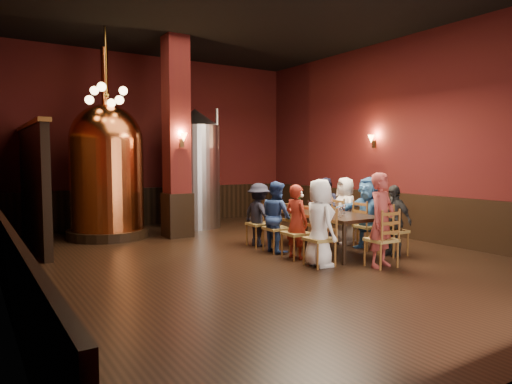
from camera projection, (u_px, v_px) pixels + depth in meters
room at (254, 132)px, 8.08m from camera, size 10.00×10.02×4.50m
wainscot_right at (401, 215)px, 10.35m from camera, size 0.08×9.90×1.00m
wainscot_back at (156, 206)px, 12.38m from camera, size 7.90×0.08×1.00m
wainscot_left at (4, 255)px, 6.08m from camera, size 0.08×9.90×1.00m
column at (176, 138)px, 10.27m from camera, size 0.58×0.58×4.50m
partition at (34, 188)px, 9.13m from camera, size 0.22×3.50×2.40m
pendant_cluster at (107, 95)px, 9.49m from camera, size 0.90×0.90×1.70m
sconce_wall at (374, 141)px, 10.86m from camera, size 0.20×0.20×0.36m
sconce_column at (182, 140)px, 10.03m from camera, size 0.20×0.20×0.36m
dining_table at (323, 215)px, 8.82m from camera, size 1.12×2.45×0.75m
chair_0 at (319, 239)px, 7.55m from camera, size 0.48×0.48×0.92m
person_0 at (320, 223)px, 7.53m from camera, size 0.58×0.78×1.45m
chair_1 at (296, 233)px, 8.13m from camera, size 0.48×0.48×0.92m
person_1 at (296, 222)px, 8.12m from camera, size 0.40×0.53×1.33m
chair_2 at (277, 228)px, 8.70m from camera, size 0.48×0.48×0.92m
person_2 at (277, 217)px, 8.69m from camera, size 0.37×0.68×1.36m
chair_3 at (259, 224)px, 9.28m from camera, size 0.48×0.48×0.92m
person_3 at (259, 215)px, 9.27m from camera, size 0.57×0.88×1.29m
chair_4 at (393, 231)px, 8.39m from camera, size 0.48×0.48×0.92m
person_4 at (393, 220)px, 8.38m from camera, size 0.33×0.77×1.30m
chair_5 at (367, 226)px, 8.97m from camera, size 0.48×0.48×0.92m
person_5 at (368, 213)px, 8.95m from camera, size 0.73×1.39×1.43m
chair_6 at (345, 222)px, 9.55m from camera, size 0.48×0.48×0.92m
person_6 at (345, 211)px, 9.53m from camera, size 0.62×0.78×1.39m
chair_7 at (325, 218)px, 10.13m from camera, size 0.48×0.48×0.92m
person_7 at (325, 208)px, 10.11m from camera, size 0.49×0.73×1.36m
chair_8 at (381, 239)px, 7.50m from camera, size 0.48×0.48×0.92m
person_8 at (382, 220)px, 7.47m from camera, size 0.63×0.49×1.56m
copper_kettle at (107, 169)px, 10.21m from camera, size 2.00×2.00×4.23m
steel_vessel at (195, 169)px, 11.72m from camera, size 1.34×1.34×3.04m
rose_vase at (299, 196)px, 9.48m from camera, size 0.22×0.22×0.38m
wine_glass_0 at (309, 205)px, 9.33m from camera, size 0.07×0.07×0.17m
wine_glass_1 at (311, 205)px, 9.35m from camera, size 0.07×0.07×0.17m
wine_glass_2 at (301, 204)px, 9.50m from camera, size 0.07×0.07×0.17m
wine_glass_3 at (339, 213)px, 8.01m from camera, size 0.07×0.07×0.17m
wine_glass_4 at (339, 212)px, 8.12m from camera, size 0.07×0.07×0.17m
wine_glass_5 at (344, 209)px, 8.55m from camera, size 0.07×0.07×0.17m
wine_glass_6 at (291, 206)px, 9.19m from camera, size 0.07×0.07×0.17m
wine_glass_7 at (342, 211)px, 8.25m from camera, size 0.07×0.07×0.17m
wine_glass_8 at (319, 210)px, 8.40m from camera, size 0.07×0.07×0.17m
wine_glass_9 at (314, 205)px, 9.30m from camera, size 0.07×0.07×0.17m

